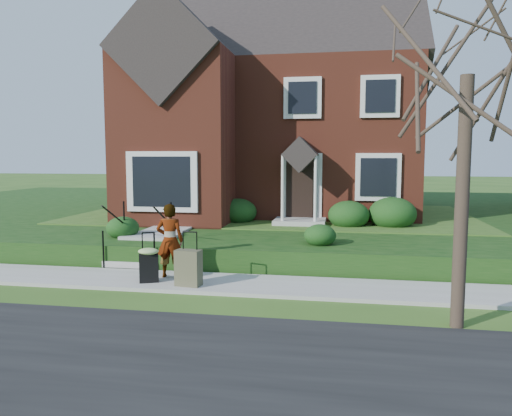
% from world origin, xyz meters
% --- Properties ---
extents(ground, '(120.00, 120.00, 0.00)m').
position_xyz_m(ground, '(0.00, 0.00, 0.00)').
color(ground, '#2D5119').
rests_on(ground, ground).
extents(street, '(60.00, 6.00, 0.01)m').
position_xyz_m(street, '(0.00, -5.00, 0.01)').
color(street, black).
rests_on(street, ground).
extents(sidewalk, '(60.00, 1.60, 0.08)m').
position_xyz_m(sidewalk, '(0.00, 0.00, 0.04)').
color(sidewalk, '#9E9B93').
rests_on(sidewalk, ground).
extents(terrace, '(44.00, 20.00, 0.60)m').
position_xyz_m(terrace, '(4.00, 10.90, 0.30)').
color(terrace, '#10350E').
rests_on(terrace, ground).
extents(walkway, '(1.20, 6.00, 0.06)m').
position_xyz_m(walkway, '(-2.50, 5.00, 0.63)').
color(walkway, '#9E9B93').
rests_on(walkway, terrace).
extents(main_house, '(10.40, 10.20, 9.40)m').
position_xyz_m(main_house, '(-0.21, 9.61, 5.26)').
color(main_house, maroon).
rests_on(main_house, terrace).
extents(front_steps, '(1.40, 2.02, 1.50)m').
position_xyz_m(front_steps, '(-2.50, 1.84, 0.47)').
color(front_steps, '#9E9B93').
rests_on(front_steps, ground).
extents(foundation_shrubs, '(9.80, 4.68, 1.02)m').
position_xyz_m(foundation_shrubs, '(0.18, 5.12, 1.06)').
color(foundation_shrubs, black).
rests_on(foundation_shrubs, terrace).
extents(woman, '(0.65, 0.47, 1.65)m').
position_xyz_m(woman, '(-1.24, 0.23, 0.90)').
color(woman, '#999999').
rests_on(woman, sidewalk).
extents(suitcase_black, '(0.55, 0.51, 1.07)m').
position_xyz_m(suitcase_black, '(-1.54, -0.28, 0.50)').
color(suitcase_black, black).
rests_on(suitcase_black, sidewalk).
extents(suitcase_olive, '(0.56, 0.37, 1.13)m').
position_xyz_m(suitcase_olive, '(-0.61, -0.42, 0.46)').
color(suitcase_olive, '#4F4D35').
rests_on(suitcase_olive, sidewalk).
extents(tree_verge, '(4.40, 4.40, 6.29)m').
position_xyz_m(tree_verge, '(4.39, -1.86, 4.39)').
color(tree_verge, '#45372A').
rests_on(tree_verge, ground).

